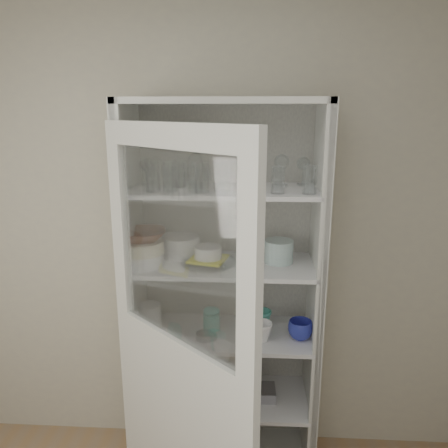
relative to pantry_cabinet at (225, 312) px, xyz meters
The scene contains 33 objects.
wall_back 0.44m from the pantry_cabinet, 140.87° to the left, with size 3.60×0.02×2.60m, color #B5AE9E.
pantry_cabinet is the anchor object (origin of this frame).
cupboard_door 0.62m from the pantry_cabinet, 105.72° to the right, with size 0.70×0.63×2.00m.
tumbler_0 0.85m from the pantry_cabinet, 143.75° to the right, with size 0.07×0.07×0.14m, color silver.
tumbler_1 0.88m from the pantry_cabinet, 149.61° to the right, with size 0.07×0.07×0.15m, color silver.
tumbler_2 0.82m from the pantry_cabinet, 115.52° to the right, with size 0.07×0.07×0.14m, color silver.
tumbler_3 0.83m from the pantry_cabinet, 123.48° to the right, with size 0.07×0.07×0.14m, color silver.
tumbler_4 0.82m from the pantry_cabinet, 90.41° to the right, with size 0.08×0.08×0.15m, color silver.
tumbler_5 0.85m from the pantry_cabinet, 37.98° to the right, with size 0.06×0.06×0.13m, color silver.
tumbler_6 0.91m from the pantry_cabinet, 26.57° to the right, with size 0.07×0.07×0.13m, color silver.
tumbler_7 0.82m from the pantry_cabinet, 167.48° to the right, with size 0.06×0.06×0.13m, color silver.
tumbler_8 0.82m from the pantry_cabinet, 168.17° to the right, with size 0.07×0.07×0.14m, color silver.
tumbler_9 0.80m from the pantry_cabinet, 151.06° to the right, with size 0.07×0.07×0.13m, color silver.
goblet_0 0.90m from the pantry_cabinet, behind, with size 0.07×0.07×0.15m, color silver, non-canonical shape.
goblet_1 0.83m from the pantry_cabinet, 161.20° to the left, with size 0.08×0.08×0.18m, color silver, non-canonical shape.
goblet_2 0.86m from the pantry_cabinet, ahead, with size 0.08×0.08×0.18m, color silver, non-canonical shape.
goblet_3 0.90m from the pantry_cabinet, ahead, with size 0.07×0.07×0.16m, color silver, non-canonical shape.
plate_stack_front 0.56m from the pantry_cabinet, 161.22° to the right, with size 0.21×0.21×0.07m, color white.
plate_stack_back 0.45m from the pantry_cabinet, behind, with size 0.21×0.21×0.11m, color white.
cream_bowl 0.61m from the pantry_cabinet, 161.22° to the right, with size 0.21×0.21×0.07m, color beige.
terracotta_bowl 0.65m from the pantry_cabinet, 161.22° to the right, with size 0.24×0.24×0.06m, color #4E2213.
glass_platter 0.35m from the pantry_cabinet, 136.80° to the right, with size 0.29×0.29×0.02m, color silver.
yellow_trivet 0.36m from the pantry_cabinet, 136.80° to the right, with size 0.18×0.18×0.01m, color yellow.
white_ramekin 0.40m from the pantry_cabinet, 136.80° to the right, with size 0.14×0.14×0.06m, color white.
grey_bowl_stack 0.48m from the pantry_cabinet, ahead, with size 0.15×0.15×0.12m, color #B1CAC6.
mug_blue 0.43m from the pantry_cabinet, 16.79° to the right, with size 0.13×0.13×0.10m, color #23359D.
mug_teal 0.21m from the pantry_cabinet, ahead, with size 0.11×0.11×0.10m, color #1B8D7C.
mug_white 0.26m from the pantry_cabinet, 36.99° to the right, with size 0.11×0.11×0.10m, color white.
teal_jar 0.09m from the pantry_cabinet, 145.34° to the right, with size 0.09×0.09×0.11m.
measuring_cups 0.20m from the pantry_cabinet, 121.53° to the right, with size 0.09×0.09×0.04m, color #A7A7A9.
white_canister 0.41m from the pantry_cabinet, behind, with size 0.12×0.12×0.14m, color white.
cream_dish 0.52m from the pantry_cabinet, 162.66° to the right, with size 0.24×0.24×0.07m, color beige.
tin_box 0.50m from the pantry_cabinet, 22.73° to the right, with size 0.19×0.14×0.06m, color gray.
Camera 1 is at (0.33, -0.91, 2.04)m, focal length 35.00 mm.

